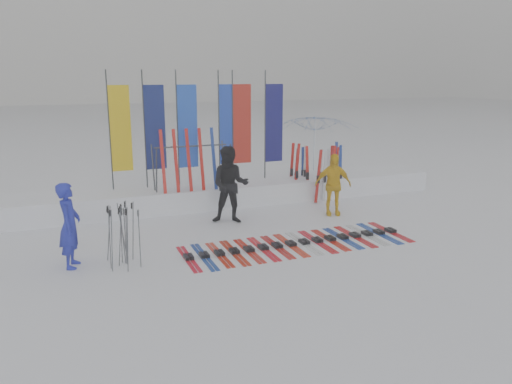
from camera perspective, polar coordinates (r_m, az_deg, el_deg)
name	(u,v)px	position (r m, az deg, el deg)	size (l,w,h in m)	color
ground	(275,256)	(10.40, 2.21, -7.35)	(120.00, 120.00, 0.00)	white
snow_bank	(212,194)	(14.46, -5.09, -0.24)	(14.00, 1.60, 0.60)	white
person_blue	(70,225)	(10.24, -20.54, -3.59)	(0.61, 0.40, 1.68)	#1D25AA
person_black	(230,185)	(12.50, -2.97, 0.81)	(0.94, 0.74, 1.94)	black
person_yellow	(333,185)	(13.37, 8.78, 0.85)	(0.97, 0.40, 1.65)	yellow
tent_canopy	(315,151)	(16.52, 6.80, 4.69)	(2.68, 2.73, 2.46)	white
ski_row	(298,243)	(11.11, 4.85, -5.82)	(5.09, 1.69, 0.07)	red
pole_cluster	(122,236)	(10.10, -15.02, -4.83)	(0.59, 0.85, 1.25)	#595B60
feather_flags	(202,126)	(14.36, -6.17, 7.51)	(5.04, 0.18, 3.20)	#383A3F
ski_rack	(191,161)	(13.70, -7.40, 3.57)	(2.04, 0.80, 1.23)	#383A3F
upright_skis	(320,172)	(15.29, 7.35, 2.29)	(1.68, 1.17, 1.69)	red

